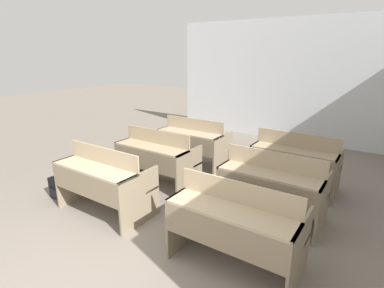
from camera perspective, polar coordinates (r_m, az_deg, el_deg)
The scene contains 8 objects.
wall_back at distance 8.01m, azimuth 18.80°, elevation 11.22°, with size 6.40×0.06×3.02m.
bench_front_left at distance 4.37m, azimuth -16.57°, elevation -6.48°, with size 1.33×0.73×0.96m.
bench_front_right at distance 3.22m, azimuth 8.22°, elevation -14.80°, with size 1.33×0.73×0.96m.
bench_second_left at distance 5.12m, azimuth -6.78°, elevation -2.40°, with size 1.33×0.73×0.96m.
bench_second_right at distance 4.15m, azimuth 14.91°, elevation -7.61°, with size 1.33×0.73×0.96m.
bench_third_left at distance 5.96m, azimuth 0.23°, elevation 0.49°, with size 1.33×0.73×0.96m.
bench_third_right at distance 5.19m, azimuth 18.97°, elevation -2.98°, with size 1.33×0.73×0.96m.
schoolbag at distance 5.20m, azimuth -23.62°, elevation -7.53°, with size 0.33×0.27×0.32m.
Camera 1 is at (2.12, -1.17, 2.18)m, focal length 28.00 mm.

